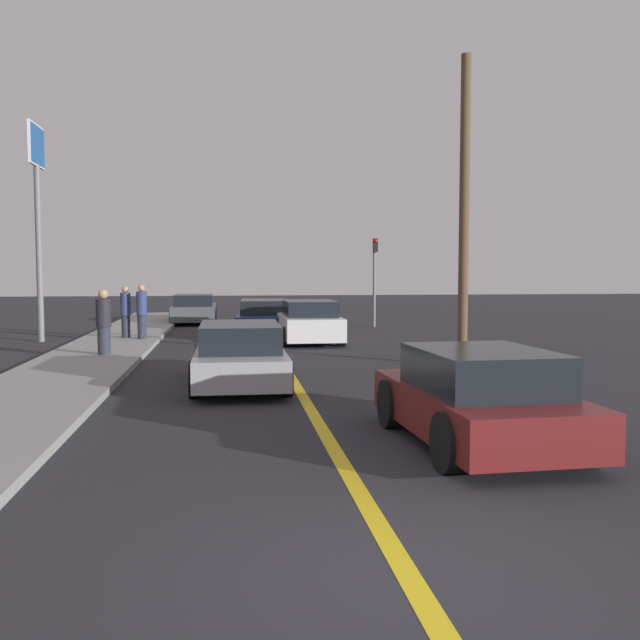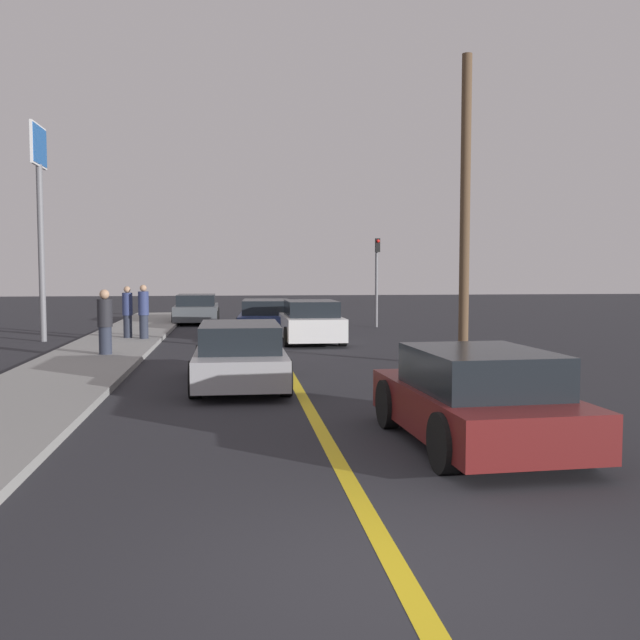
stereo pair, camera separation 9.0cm
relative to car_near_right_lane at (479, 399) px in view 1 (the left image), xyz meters
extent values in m
plane|color=#28282D|center=(-1.93, -3.91, -0.63)|extent=(120.00, 120.00, 0.00)
cube|color=gold|center=(-1.93, 14.09, -0.63)|extent=(0.20, 60.00, 0.01)
cube|color=gray|center=(-6.77, 12.22, -0.56)|extent=(2.56, 32.27, 0.14)
cube|color=maroon|center=(0.00, 0.06, -0.15)|extent=(2.00, 3.98, 0.57)
cube|color=black|center=(0.00, -0.14, 0.40)|extent=(1.69, 2.22, 0.53)
cylinder|color=black|center=(-0.92, 1.21, -0.28)|extent=(0.26, 0.72, 0.71)
cylinder|color=black|center=(0.79, 1.30, -0.28)|extent=(0.26, 0.72, 0.71)
cylinder|color=black|center=(-0.79, -1.19, -0.28)|extent=(0.26, 0.72, 0.71)
cylinder|color=black|center=(0.92, -1.10, -0.28)|extent=(0.26, 0.72, 0.71)
cube|color=#9E9EA3|center=(-3.05, 5.37, -0.16)|extent=(1.74, 4.36, 0.56)
cube|color=black|center=(-3.05, 5.15, 0.38)|extent=(1.53, 2.40, 0.52)
cylinder|color=black|center=(-3.88, 6.72, -0.29)|extent=(0.22, 0.69, 0.69)
cylinder|color=black|center=(-2.23, 6.72, -0.29)|extent=(0.22, 0.69, 0.69)
cylinder|color=black|center=(-3.88, 4.02, -0.29)|extent=(0.22, 0.69, 0.69)
cylinder|color=black|center=(-2.23, 4.02, -0.29)|extent=(0.22, 0.69, 0.69)
cube|color=silver|center=(-0.71, 13.70, -0.11)|extent=(1.82, 4.07, 0.69)
cube|color=black|center=(-0.71, 13.50, 0.48)|extent=(1.58, 2.24, 0.49)
cylinder|color=black|center=(-1.57, 14.95, -0.32)|extent=(0.23, 0.62, 0.62)
cylinder|color=black|center=(0.11, 14.96, -0.32)|extent=(0.23, 0.62, 0.62)
cylinder|color=black|center=(-1.54, 12.44, -0.32)|extent=(0.23, 0.62, 0.62)
cylinder|color=black|center=(0.14, 12.45, -0.32)|extent=(0.23, 0.62, 0.62)
cube|color=navy|center=(-2.01, 16.94, -0.16)|extent=(2.09, 4.59, 0.56)
cube|color=black|center=(-2.01, 16.71, 0.37)|extent=(1.75, 2.56, 0.50)
cylinder|color=black|center=(-2.80, 18.38, -0.28)|extent=(0.26, 0.71, 0.70)
cylinder|color=black|center=(-1.06, 18.28, -0.28)|extent=(0.26, 0.71, 0.70)
cylinder|color=black|center=(-2.96, 15.60, -0.28)|extent=(0.26, 0.71, 0.70)
cylinder|color=black|center=(-1.22, 15.50, -0.28)|extent=(0.26, 0.71, 0.70)
cube|color=#4C5156|center=(-4.77, 22.59, -0.15)|extent=(1.85, 4.20, 0.63)
cube|color=black|center=(-4.77, 22.39, 0.40)|extent=(1.62, 2.31, 0.46)
cylinder|color=black|center=(-5.64, 23.88, -0.33)|extent=(0.22, 0.61, 0.61)
cylinder|color=black|center=(-3.91, 23.90, -0.33)|extent=(0.22, 0.61, 0.61)
cylinder|color=black|center=(-5.62, 21.29, -0.33)|extent=(0.22, 0.61, 0.61)
cylinder|color=black|center=(-3.89, 21.31, -0.33)|extent=(0.22, 0.61, 0.61)
cylinder|color=#282D3D|center=(-6.49, 9.97, -0.13)|extent=(0.33, 0.33, 0.72)
cylinder|color=#232328|center=(-6.49, 9.97, 0.58)|extent=(0.39, 0.39, 0.72)
sphere|color=tan|center=(-6.49, 9.97, 1.07)|extent=(0.25, 0.25, 0.25)
cylinder|color=#282D3D|center=(-6.02, 14.18, -0.12)|extent=(0.28, 0.28, 0.75)
cylinder|color=navy|center=(-6.02, 14.18, 0.64)|extent=(0.33, 0.33, 0.75)
sphere|color=tan|center=(-6.02, 14.18, 1.12)|extent=(0.21, 0.21, 0.21)
cylinder|color=#282D3D|center=(-6.57, 14.54, -0.13)|extent=(0.28, 0.28, 0.73)
cylinder|color=navy|center=(-6.57, 14.54, 0.60)|extent=(0.32, 0.32, 0.73)
sphere|color=tan|center=(-6.57, 14.54, 1.07)|extent=(0.21, 0.21, 0.21)
cylinder|color=slate|center=(2.62, 19.49, 1.17)|extent=(0.12, 0.12, 3.59)
cube|color=black|center=(2.62, 19.31, 2.69)|extent=(0.18, 0.18, 0.55)
sphere|color=red|center=(2.62, 19.22, 2.85)|extent=(0.14, 0.14, 0.14)
cylinder|color=slate|center=(-9.32, 15.02, 2.21)|extent=(0.20, 0.20, 5.69)
cube|color=silver|center=(-9.32, 15.02, 5.66)|extent=(0.08, 1.70, 1.33)
cube|color=#19519E|center=(-9.32, 15.02, 5.66)|extent=(0.12, 1.58, 1.21)
cylinder|color=brown|center=(2.35, 7.65, 3.08)|extent=(0.24, 0.24, 7.42)
camera|label=1|loc=(-3.27, -8.97, 1.70)|focal=40.00mm
camera|label=2|loc=(-3.18, -8.98, 1.70)|focal=40.00mm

